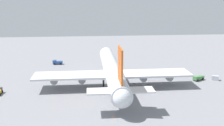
{
  "coord_description": "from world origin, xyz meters",
  "views": [
    {
      "loc": [
        -104.5,
        10.04,
        35.28
      ],
      "look_at": [
        0.0,
        0.0,
        9.1
      ],
      "focal_mm": 43.65,
      "sensor_mm": 36.0,
      "label": 1
    }
  ],
  "objects_px": {
    "cargo_loader": "(57,62)",
    "cargo_container_fore": "(215,78)",
    "catering_truck": "(198,78)",
    "cargo_airplane": "(112,70)",
    "safety_cone_tail": "(113,117)",
    "safety_cone_nose": "(107,65)"
  },
  "relations": [
    {
      "from": "cargo_loader",
      "to": "safety_cone_tail",
      "type": "relative_size",
      "value": 7.82
    },
    {
      "from": "catering_truck",
      "to": "safety_cone_nose",
      "type": "bearing_deg",
      "value": 52.43
    },
    {
      "from": "catering_truck",
      "to": "safety_cone_tail",
      "type": "height_order",
      "value": "catering_truck"
    },
    {
      "from": "cargo_loader",
      "to": "safety_cone_nose",
      "type": "xyz_separation_m",
      "value": [
        -5.56,
        -25.7,
        -0.88
      ]
    },
    {
      "from": "cargo_airplane",
      "to": "safety_cone_nose",
      "type": "relative_size",
      "value": 123.0
    },
    {
      "from": "cargo_loader",
      "to": "cargo_container_fore",
      "type": "distance_m",
      "value": 77.92
    },
    {
      "from": "safety_cone_nose",
      "to": "safety_cone_tail",
      "type": "xyz_separation_m",
      "value": [
        -61.36,
        2.81,
        0.04
      ]
    },
    {
      "from": "cargo_container_fore",
      "to": "safety_cone_tail",
      "type": "distance_m",
      "value": 57.28
    },
    {
      "from": "catering_truck",
      "to": "cargo_container_fore",
      "type": "height_order",
      "value": "catering_truck"
    },
    {
      "from": "cargo_airplane",
      "to": "catering_truck",
      "type": "bearing_deg",
      "value": -86.11
    },
    {
      "from": "safety_cone_nose",
      "to": "cargo_container_fore",
      "type": "bearing_deg",
      "value": -122.99
    },
    {
      "from": "cargo_airplane",
      "to": "cargo_loader",
      "type": "distance_m",
      "value": 44.75
    },
    {
      "from": "cargo_container_fore",
      "to": "safety_cone_nose",
      "type": "xyz_separation_m",
      "value": [
        28.73,
        44.26,
        -0.69
      ]
    },
    {
      "from": "cargo_loader",
      "to": "catering_truck",
      "type": "height_order",
      "value": "cargo_loader"
    },
    {
      "from": "safety_cone_tail",
      "to": "catering_truck",
      "type": "bearing_deg",
      "value": -50.32
    },
    {
      "from": "safety_cone_tail",
      "to": "cargo_loader",
      "type": "bearing_deg",
      "value": 18.89
    },
    {
      "from": "cargo_airplane",
      "to": "catering_truck",
      "type": "height_order",
      "value": "cargo_airplane"
    },
    {
      "from": "cargo_loader",
      "to": "catering_truck",
      "type": "relative_size",
      "value": 0.9
    },
    {
      "from": "cargo_airplane",
      "to": "cargo_container_fore",
      "type": "xyz_separation_m",
      "value": [
        2.2,
        -44.55,
        -5.23
      ]
    },
    {
      "from": "cargo_loader",
      "to": "safety_cone_tail",
      "type": "height_order",
      "value": "cargo_loader"
    },
    {
      "from": "cargo_loader",
      "to": "cargo_container_fore",
      "type": "relative_size",
      "value": 1.51
    },
    {
      "from": "catering_truck",
      "to": "cargo_airplane",
      "type": "bearing_deg",
      "value": 93.89
    }
  ]
}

